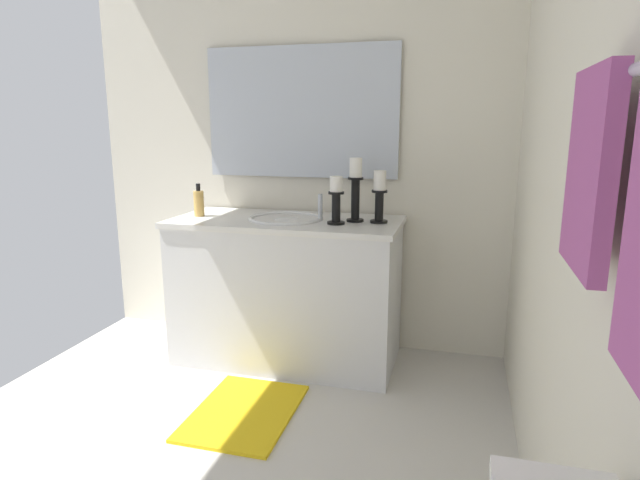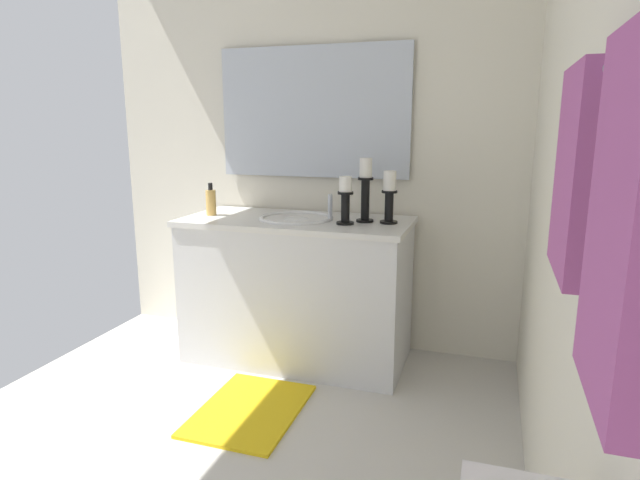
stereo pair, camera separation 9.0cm
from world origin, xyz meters
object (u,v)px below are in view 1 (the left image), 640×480
at_px(sink_basin, 286,226).
at_px(candle_holder_tall, 379,195).
at_px(candle_holder_mid, 336,199).
at_px(soap_bottle, 199,203).
at_px(mirror, 301,112).
at_px(towel_near_vanity, 590,171).
at_px(candle_holder_short, 356,188).
at_px(bath_mat, 244,412).
at_px(vanity_cabinet, 287,290).

relative_size(sink_basin, candle_holder_tall, 1.50).
relative_size(candle_holder_mid, soap_bottle, 1.35).
bearing_deg(mirror, soap_bottle, -57.49).
relative_size(mirror, candle_holder_mid, 4.59).
xyz_separation_m(mirror, soap_bottle, (0.31, -0.49, -0.49)).
bearing_deg(towel_near_vanity, soap_bottle, -134.39).
distance_m(sink_basin, candle_holder_short, 0.43).
relative_size(sink_basin, bath_mat, 0.67).
height_order(vanity_cabinet, candle_holder_short, candle_holder_short).
bearing_deg(candle_holder_mid, vanity_cabinet, -103.56).
xyz_separation_m(sink_basin, bath_mat, (0.62, -0.00, -0.75)).
height_order(sink_basin, soap_bottle, soap_bottle).
xyz_separation_m(vanity_cabinet, bath_mat, (0.62, 0.00, -0.39)).
bearing_deg(bath_mat, towel_near_vanity, 48.55).
relative_size(candle_holder_mid, towel_near_vanity, 0.68).
bearing_deg(bath_mat, soap_bottle, -140.14).
height_order(mirror, candle_holder_short, mirror).
height_order(sink_basin, towel_near_vanity, towel_near_vanity).
height_order(mirror, towel_near_vanity, mirror).
relative_size(sink_basin, mirror, 0.36).
distance_m(vanity_cabinet, bath_mat, 0.74).
bearing_deg(candle_holder_tall, sink_basin, -87.19).
distance_m(mirror, bath_mat, 1.62).
distance_m(mirror, candle_holder_mid, 0.63).
xyz_separation_m(candle_holder_short, towel_near_vanity, (1.64, 0.75, 0.24)).
bearing_deg(candle_holder_mid, bath_mat, -27.76).
bearing_deg(sink_basin, candle_holder_tall, 92.81).
xyz_separation_m(candle_holder_short, candle_holder_mid, (0.10, -0.08, -0.05)).
bearing_deg(candle_holder_short, soap_bottle, -85.94).
bearing_deg(bath_mat, candle_holder_short, 150.35).
relative_size(vanity_cabinet, soap_bottle, 6.84).
relative_size(vanity_cabinet, candle_holder_tall, 4.60).
bearing_deg(candle_holder_tall, towel_near_vanity, 20.89).
relative_size(mirror, candle_holder_tall, 4.15).
distance_m(sink_basin, towel_near_vanity, 2.02).
xyz_separation_m(candle_holder_tall, towel_near_vanity, (1.64, 0.63, 0.27)).
relative_size(candle_holder_mid, bath_mat, 0.40).
bearing_deg(vanity_cabinet, mirror, 179.99).
xyz_separation_m(sink_basin, soap_bottle, (0.03, -0.49, 0.11)).
distance_m(vanity_cabinet, candle_holder_tall, 0.73).
bearing_deg(soap_bottle, candle_holder_tall, 93.39).
xyz_separation_m(candle_holder_tall, bath_mat, (0.65, -0.50, -0.93)).
xyz_separation_m(vanity_cabinet, candle_holder_mid, (0.07, 0.29, 0.52)).
height_order(soap_bottle, bath_mat, soap_bottle).
relative_size(candle_holder_short, bath_mat, 0.55).
bearing_deg(soap_bottle, bath_mat, 39.86).
distance_m(soap_bottle, bath_mat, 1.15).
relative_size(candle_holder_tall, towel_near_vanity, 0.75).
distance_m(candle_holder_tall, towel_near_vanity, 1.78).
xyz_separation_m(soap_bottle, towel_near_vanity, (1.58, 1.62, 0.34)).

